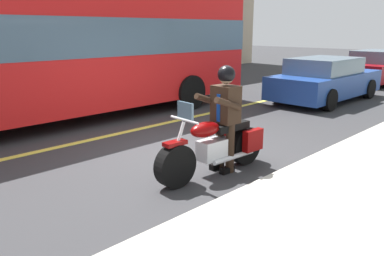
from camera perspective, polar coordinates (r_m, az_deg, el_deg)
The scene contains 7 objects.
ground_plane at distance 7.28m, azimuth -0.90°, elevation -3.61°, with size 80.00×80.00×0.00m, color #333335.
lane_center_stripe at distance 8.77m, azimuth -10.00°, elevation -0.60°, with size 60.00×0.16×0.01m, color #E5DB4C.
motorcycle_main at distance 6.11m, azimuth 3.66°, elevation -2.81°, with size 2.22×0.67×1.26m.
rider_main at distance 6.09m, azimuth 4.99°, elevation 2.80°, with size 0.64×0.57×1.74m.
bus_far at distance 10.02m, azimuth -18.96°, elevation 11.58°, with size 11.05×2.70×3.30m.
car_silver at distance 18.48m, azimuth 26.35°, elevation 8.25°, with size 4.60×1.92×1.40m.
car_dark at distance 13.10m, azimuth 19.48°, elevation 6.87°, with size 4.60×1.92×1.40m.
Camera 1 is at (4.78, 4.99, 2.29)m, focal length 35.38 mm.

